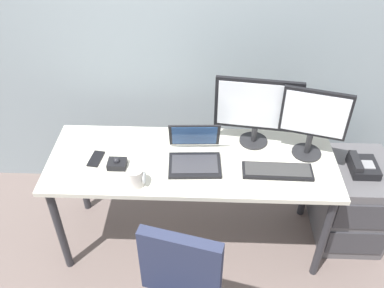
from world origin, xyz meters
The scene contains 12 objects.
ground_plane centered at (0.00, 0.00, 0.00)m, with size 8.00×8.00×0.00m, color #71615B.
back_wall centered at (0.00, 0.67, 1.40)m, with size 6.00×0.10×2.80m, color #8F9DA4.
desk centered at (0.00, 0.00, 0.66)m, with size 1.76×0.64×0.74m.
file_cabinet centered at (1.09, 0.10, 0.30)m, with size 0.42×0.53×0.61m.
desk_phone centered at (1.08, 0.09, 0.64)m, with size 0.17×0.20×0.09m.
monitor_main centered at (0.39, 0.19, 1.00)m, with size 0.52×0.18×0.46m.
monitor_side centered at (0.71, 0.08, 1.00)m, with size 0.38×0.18×0.45m.
keyboard centered at (0.51, -0.10, 0.76)m, with size 0.41×0.14×0.03m.
laptop centered at (0.02, -0.01, 0.79)m, with size 0.32×0.32×0.23m.
trackball_mouse centered at (-0.44, -0.08, 0.77)m, with size 0.11×0.09×0.07m.
coffee_mug centered at (-0.31, -0.23, 0.80)m, with size 0.10×0.09×0.11m.
cell_phone centered at (-0.59, -0.02, 0.75)m, with size 0.07×0.14×0.01m, color black.
Camera 1 is at (0.07, -1.92, 2.41)m, focal length 38.98 mm.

